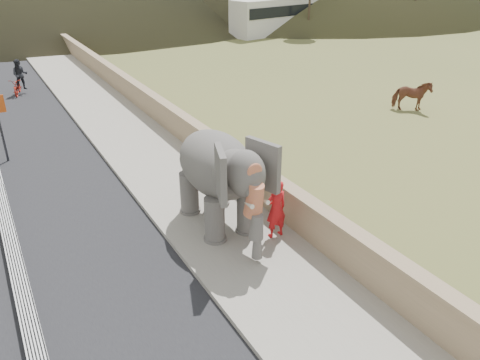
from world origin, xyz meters
name	(u,v)px	position (x,y,z in m)	size (l,w,h in m)	color
ground	(332,339)	(0.00, 0.00, 0.00)	(160.00, 160.00, 0.00)	olive
walkway	(152,158)	(0.00, 10.00, 0.07)	(3.00, 120.00, 0.15)	#9E9687
parapet	(193,137)	(1.65, 10.00, 0.55)	(0.30, 120.00, 1.10)	tan
cow	(411,96)	(12.66, 9.59, 0.71)	(0.76, 1.67, 1.41)	brown
distant_car	(264,24)	(19.87, 33.81, 0.72)	(1.70, 4.23, 1.44)	#BBBBC3
bus_white	(283,15)	(21.14, 32.62, 1.55)	(2.50, 11.00, 3.10)	silver
bus_orange	(352,9)	(30.65, 33.93, 1.55)	(2.50, 11.00, 3.10)	orange
elephant_and_man	(217,177)	(0.02, 4.79, 1.46)	(2.20, 3.69, 2.64)	#67635E
motorcyclist	(19,81)	(-2.97, 21.69, 0.71)	(1.16, 1.75, 1.81)	maroon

